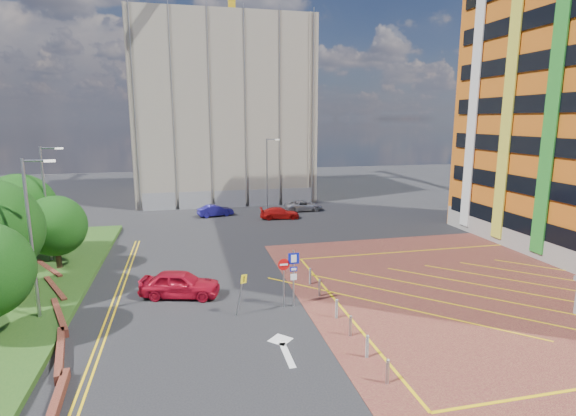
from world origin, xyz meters
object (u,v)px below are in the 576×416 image
object	(u,v)px
warning_sign	(241,289)
car_blue_back	(215,211)
lamp_left_far	(47,199)
lamp_left_near	(32,233)
car_red_left	(180,284)
lamp_back	(268,171)
car_red_back	(280,213)
car_silver_back	(304,206)
sign_cluster	(290,273)
tree_d	(20,209)
tree_c	(55,226)

from	to	relation	value
warning_sign	car_blue_back	world-z (taller)	warning_sign
warning_sign	lamp_left_far	bearing A→B (deg)	136.17
warning_sign	lamp_left_near	bearing A→B (deg)	171.34
car_red_left	lamp_back	bearing A→B (deg)	-6.70
car_red_back	car_silver_back	world-z (taller)	car_red_back
car_silver_back	warning_sign	bearing A→B (deg)	157.93
lamp_left_near	car_blue_back	size ratio (longest dim) A/B	2.16
lamp_left_near	warning_sign	world-z (taller)	lamp_left_near
sign_cluster	car_silver_back	size ratio (longest dim) A/B	0.76
lamp_left_near	lamp_left_far	xyz separation A→B (m)	(-2.00, 10.00, 0.00)
sign_cluster	car_blue_back	size ratio (longest dim) A/B	0.87
lamp_back	car_silver_back	size ratio (longest dim) A/B	1.90
tree_d	warning_sign	xyz separation A→B (m)	(14.08, -12.52, -2.44)
lamp_left_near	sign_cluster	size ratio (longest dim) A/B	2.50
tree_d	car_red_left	xyz separation A→B (m)	(10.94, -9.19, -3.09)
tree_c	car_blue_back	world-z (taller)	tree_c
tree_d	warning_sign	bearing A→B (deg)	-41.65
warning_sign	sign_cluster	bearing A→B (deg)	10.62
tree_d	car_silver_back	world-z (taller)	tree_d
lamp_back	car_silver_back	distance (m)	5.61
lamp_left_far	lamp_back	xyz separation A→B (m)	(18.50, 16.00, -0.30)
warning_sign	car_silver_back	size ratio (longest dim) A/B	0.54
car_red_left	car_silver_back	bearing A→B (deg)	-15.84
sign_cluster	car_red_left	size ratio (longest dim) A/B	0.70
car_red_back	lamp_left_near	bearing A→B (deg)	147.10
warning_sign	lamp_back	bearing A→B (deg)	76.72
tree_c	warning_sign	size ratio (longest dim) A/B	2.18
lamp_left_far	car_blue_back	bearing A→B (deg)	47.44
lamp_left_far	warning_sign	size ratio (longest dim) A/B	3.55
car_red_left	car_red_back	size ratio (longest dim) A/B	1.13
tree_c	car_red_back	world-z (taller)	tree_c
lamp_left_near	warning_sign	distance (m)	10.62
lamp_left_near	tree_c	bearing A→B (deg)	97.69
tree_c	lamp_left_near	distance (m)	8.20
lamp_left_near	car_red_left	world-z (taller)	lamp_left_near
lamp_left_far	sign_cluster	bearing A→B (deg)	-36.82
tree_c	lamp_left_far	size ratio (longest dim) A/B	0.61
tree_c	sign_cluster	xyz separation A→B (m)	(13.80, -9.02, -1.24)
tree_d	car_silver_back	xyz separation A→B (m)	(24.27, 13.11, -3.29)
lamp_back	warning_sign	distance (m)	28.43
car_red_back	car_red_left	bearing A→B (deg)	158.44
lamp_left_far	lamp_back	bearing A→B (deg)	40.86
tree_c	lamp_left_near	xyz separation A→B (m)	(1.08, -8.00, 1.47)
warning_sign	car_blue_back	distance (m)	25.00
car_blue_back	car_red_back	world-z (taller)	car_blue_back
warning_sign	car_red_left	distance (m)	4.63
lamp_left_near	car_blue_back	world-z (taller)	lamp_left_near
tree_c	car_red_back	bearing A→B (deg)	35.62
lamp_back	car_red_left	xyz separation A→B (m)	(-9.64, -24.19, -3.58)
car_red_back	car_silver_back	size ratio (longest dim) A/B	0.96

